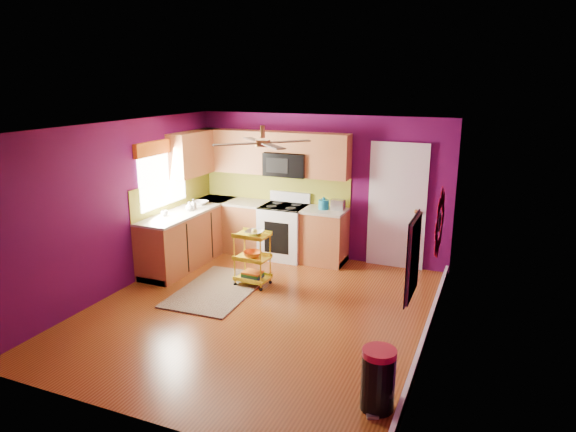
% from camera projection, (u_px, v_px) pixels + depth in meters
% --- Properties ---
extents(ground, '(5.00, 5.00, 0.00)m').
position_uv_depth(ground, '(259.00, 311.00, 7.02)').
color(ground, '#662D0F').
rests_on(ground, ground).
extents(room_envelope, '(4.54, 5.04, 2.52)m').
position_uv_depth(room_envelope, '(259.00, 195.00, 6.58)').
color(room_envelope, '#4E0840').
rests_on(room_envelope, ground).
extents(lower_cabinets, '(2.81, 2.31, 0.94)m').
position_uv_depth(lower_cabinets, '(235.00, 234.00, 9.02)').
color(lower_cabinets, brown).
rests_on(lower_cabinets, ground).
extents(electric_range, '(0.76, 0.66, 1.13)m').
position_uv_depth(electric_range, '(284.00, 231.00, 9.03)').
color(electric_range, white).
rests_on(electric_range, ground).
extents(upper_cabinetry, '(2.80, 2.30, 1.26)m').
position_uv_depth(upper_cabinetry, '(247.00, 154.00, 8.95)').
color(upper_cabinetry, brown).
rests_on(upper_cabinetry, ground).
extents(left_window, '(0.08, 1.35, 1.08)m').
position_uv_depth(left_window, '(162.00, 164.00, 8.33)').
color(left_window, white).
rests_on(left_window, ground).
extents(panel_door, '(0.95, 0.11, 2.15)m').
position_uv_depth(panel_door, '(397.00, 208.00, 8.44)').
color(panel_door, white).
rests_on(panel_door, ground).
extents(right_wall_art, '(0.04, 2.74, 1.04)m').
position_uv_depth(right_wall_art, '(429.00, 236.00, 5.51)').
color(right_wall_art, black).
rests_on(right_wall_art, ground).
extents(ceiling_fan, '(1.01, 1.01, 0.26)m').
position_uv_depth(ceiling_fan, '(263.00, 142.00, 6.60)').
color(ceiling_fan, '#BF8C3F').
rests_on(ceiling_fan, ground).
extents(shag_rug, '(1.12, 1.75, 0.02)m').
position_uv_depth(shag_rug, '(218.00, 290.00, 7.71)').
color(shag_rug, black).
rests_on(shag_rug, ground).
extents(rolling_cart, '(0.52, 0.39, 0.91)m').
position_uv_depth(rolling_cart, '(253.00, 256.00, 7.79)').
color(rolling_cart, yellow).
rests_on(rolling_cart, ground).
extents(trash_can, '(0.43, 0.43, 0.63)m').
position_uv_depth(trash_can, '(378.00, 379.00, 4.88)').
color(trash_can, black).
rests_on(trash_can, ground).
extents(teal_kettle, '(0.18, 0.18, 0.21)m').
position_uv_depth(teal_kettle, '(324.00, 204.00, 8.67)').
color(teal_kettle, '#147697').
rests_on(teal_kettle, lower_cabinets).
extents(toaster, '(0.22, 0.15, 0.18)m').
position_uv_depth(toaster, '(338.00, 205.00, 8.61)').
color(toaster, beige).
rests_on(toaster, lower_cabinets).
extents(soap_bottle_a, '(0.08, 0.08, 0.18)m').
position_uv_depth(soap_bottle_a, '(193.00, 204.00, 8.66)').
color(soap_bottle_a, '#EA3F72').
rests_on(soap_bottle_a, lower_cabinets).
extents(soap_bottle_b, '(0.12, 0.12, 0.16)m').
position_uv_depth(soap_bottle_b, '(189.00, 206.00, 8.55)').
color(soap_bottle_b, white).
rests_on(soap_bottle_b, lower_cabinets).
extents(counter_dish, '(0.26, 0.26, 0.06)m').
position_uv_depth(counter_dish, '(201.00, 203.00, 8.99)').
color(counter_dish, white).
rests_on(counter_dish, lower_cabinets).
extents(counter_cup, '(0.11, 0.11, 0.09)m').
position_uv_depth(counter_cup, '(165.00, 213.00, 8.25)').
color(counter_cup, white).
rests_on(counter_cup, lower_cabinets).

